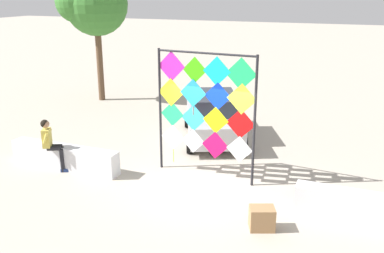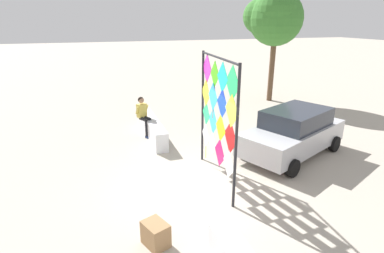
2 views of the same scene
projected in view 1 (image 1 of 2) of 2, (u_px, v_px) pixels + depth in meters
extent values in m
plane|color=#ADA393|center=(204.00, 186.00, 11.35)|extent=(120.00, 120.00, 0.00)
cube|color=silver|center=(65.00, 157.00, 12.38)|extent=(3.43, 0.44, 0.68)
cube|color=silver|center=(375.00, 210.00, 9.41)|extent=(3.43, 0.44, 0.68)
cylinder|color=#232328|center=(160.00, 110.00, 12.02)|extent=(0.07, 0.07, 3.45)
cylinder|color=#232328|center=(255.00, 123.00, 10.87)|extent=(0.07, 0.07, 3.45)
cylinder|color=#232328|center=(206.00, 53.00, 10.94)|extent=(2.75, 0.25, 0.06)
cube|color=white|center=(173.00, 137.00, 12.07)|extent=(0.73, 0.06, 0.73)
cylinder|color=#A2E516|center=(174.00, 155.00, 12.24)|extent=(0.02, 0.02, 0.38)
cube|color=white|center=(193.00, 141.00, 11.83)|extent=(0.69, 0.06, 0.69)
cube|color=#F00F57|center=(215.00, 145.00, 11.54)|extent=(0.77, 0.07, 0.77)
cube|color=white|center=(239.00, 149.00, 11.25)|extent=(0.73, 0.06, 0.73)
cube|color=#25F27B|center=(172.00, 114.00, 11.88)|extent=(0.70, 0.06, 0.70)
cube|color=#32B4D8|center=(194.00, 118.00, 11.62)|extent=(0.74, 0.06, 0.74)
cube|color=#EAF610|center=(216.00, 120.00, 11.33)|extent=(0.73, 0.06, 0.73)
cube|color=red|center=(240.00, 124.00, 11.05)|extent=(0.81, 0.07, 0.81)
cube|color=yellow|center=(171.00, 92.00, 11.70)|extent=(0.78, 0.07, 0.78)
cube|color=#23A6D6|center=(193.00, 93.00, 11.40)|extent=(0.76, 0.07, 0.76)
cylinder|color=#E54E16|center=(193.00, 111.00, 11.56)|extent=(0.02, 0.02, 0.23)
cube|color=#0E36E0|center=(218.00, 96.00, 11.12)|extent=(0.75, 0.07, 0.75)
cube|color=#DEF636|center=(242.00, 99.00, 10.84)|extent=(0.81, 0.07, 0.81)
cube|color=#E028C2|center=(171.00, 66.00, 11.49)|extent=(0.82, 0.07, 0.82)
cube|color=#42DA11|center=(195.00, 70.00, 11.22)|extent=(0.69, 0.06, 0.69)
cylinder|color=#B316E5|center=(195.00, 87.00, 11.37)|extent=(0.02, 0.02, 0.22)
cube|color=#12F0D0|center=(217.00, 71.00, 10.94)|extent=(0.77, 0.07, 0.77)
cylinder|color=red|center=(217.00, 91.00, 11.11)|extent=(0.02, 0.02, 0.28)
cube|color=#1FE96E|center=(241.00, 74.00, 10.68)|extent=(0.84, 0.07, 0.84)
cylinder|color=black|center=(62.00, 161.00, 12.12)|extent=(0.11, 0.11, 0.68)
cylinder|color=black|center=(54.00, 148.00, 11.99)|extent=(0.39, 0.29, 0.13)
cube|color=navy|center=(65.00, 170.00, 12.21)|extent=(0.26, 0.20, 0.09)
cylinder|color=black|center=(63.00, 158.00, 12.28)|extent=(0.11, 0.11, 0.68)
cylinder|color=black|center=(55.00, 146.00, 12.15)|extent=(0.39, 0.29, 0.13)
cube|color=navy|center=(66.00, 168.00, 12.38)|extent=(0.26, 0.20, 0.09)
cube|color=gold|center=(47.00, 138.00, 11.97)|extent=(0.34, 0.41, 0.52)
sphere|color=#A37556|center=(45.00, 124.00, 11.85)|extent=(0.22, 0.22, 0.22)
sphere|color=black|center=(44.00, 124.00, 11.84)|extent=(0.22, 0.22, 0.22)
cylinder|color=gold|center=(45.00, 139.00, 11.75)|extent=(0.19, 0.15, 0.31)
cylinder|color=gold|center=(49.00, 134.00, 12.17)|extent=(0.19, 0.15, 0.31)
cube|color=#B7B7BC|center=(213.00, 121.00, 14.78)|extent=(3.19, 4.32, 0.71)
cube|color=#282D38|center=(213.00, 102.00, 14.72)|extent=(2.28, 2.64, 0.57)
cylinder|color=black|center=(243.00, 144.00, 13.63)|extent=(0.41, 0.57, 0.53)
cylinder|color=black|center=(190.00, 145.00, 13.57)|extent=(0.41, 0.57, 0.53)
cylinder|color=black|center=(233.00, 120.00, 16.21)|extent=(0.41, 0.57, 0.53)
cylinder|color=black|center=(187.00, 120.00, 16.15)|extent=(0.41, 0.57, 0.53)
cube|color=#9E754C|center=(262.00, 218.00, 9.23)|extent=(0.64, 0.57, 0.51)
cylinder|color=brown|center=(100.00, 63.00, 19.71)|extent=(0.29, 0.29, 3.50)
sphere|color=#38752D|center=(96.00, 4.00, 18.92)|extent=(2.79, 2.79, 2.79)
sphere|color=#38752D|center=(76.00, 1.00, 18.61)|extent=(1.83, 1.83, 1.83)
sphere|color=#38752D|center=(104.00, 9.00, 19.28)|extent=(1.54, 1.54, 1.54)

